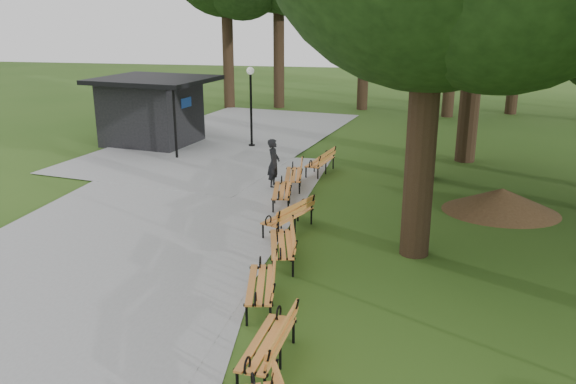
% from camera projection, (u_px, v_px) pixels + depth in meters
% --- Properties ---
extents(ground, '(100.00, 100.00, 0.00)m').
position_uv_depth(ground, '(262.00, 280.00, 12.74)').
color(ground, '#2B4E16').
rests_on(ground, ground).
extents(path, '(12.00, 38.00, 0.06)m').
position_uv_depth(path, '(147.00, 221.00, 16.26)').
color(path, '#97979A').
rests_on(path, ground).
extents(person, '(0.40, 0.60, 1.63)m').
position_uv_depth(person, '(274.00, 163.00, 19.20)').
color(person, black).
rests_on(person, ground).
extents(kiosk, '(5.27, 4.78, 2.91)m').
position_uv_depth(kiosk, '(151.00, 111.00, 25.37)').
color(kiosk, black).
rests_on(kiosk, ground).
extents(lamp_post, '(0.32, 0.32, 3.39)m').
position_uv_depth(lamp_post, '(251.00, 90.00, 24.49)').
color(lamp_post, black).
rests_on(lamp_post, ground).
extents(dirt_mound, '(2.79, 2.79, 0.72)m').
position_uv_depth(dirt_mound, '(501.00, 200.00, 16.95)').
color(dirt_mound, '#47301C').
rests_on(dirt_mound, ground).
extents(bench_1, '(0.80, 1.95, 0.88)m').
position_uv_depth(bench_1, '(267.00, 343.00, 9.51)').
color(bench_1, orange).
rests_on(bench_1, ground).
extents(bench_2, '(0.97, 1.98, 0.88)m').
position_uv_depth(bench_2, '(261.00, 285.00, 11.55)').
color(bench_2, orange).
rests_on(bench_2, ground).
extents(bench_3, '(1.06, 2.00, 0.88)m').
position_uv_depth(bench_3, '(282.00, 244.00, 13.54)').
color(bench_3, orange).
rests_on(bench_3, ground).
extents(bench_4, '(1.33, 2.00, 0.88)m').
position_uv_depth(bench_4, '(288.00, 216.00, 15.41)').
color(bench_4, orange).
rests_on(bench_4, ground).
extents(bench_5, '(0.92, 1.97, 0.88)m').
position_uv_depth(bench_5, '(282.00, 191.00, 17.56)').
color(bench_5, orange).
rests_on(bench_5, ground).
extents(bench_6, '(0.91, 1.97, 0.88)m').
position_uv_depth(bench_6, '(293.00, 175.00, 19.28)').
color(bench_6, orange).
rests_on(bench_6, ground).
extents(bench_7, '(1.03, 1.99, 0.88)m').
position_uv_depth(bench_7, '(320.00, 162.00, 20.93)').
color(bench_7, orange).
rests_on(bench_7, ground).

